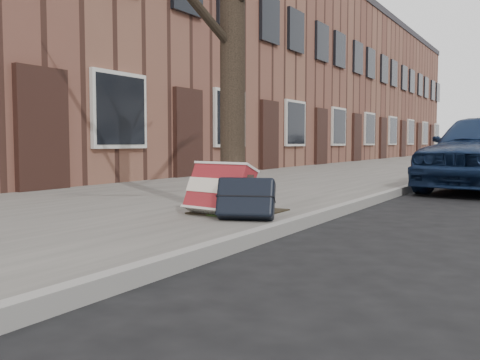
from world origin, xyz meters
The scene contains 6 objects.
ground centered at (0.00, 0.00, 0.00)m, with size 120.00×120.00×0.00m, color black.
near_sidewalk centered at (-3.70, 15.00, 0.06)m, with size 5.00×70.00×0.12m, color gray.
house_near centered at (-9.60, 16.00, 3.50)m, with size 6.80×40.00×7.00m, color brown.
dirt_patch centered at (-2.00, 1.20, 0.13)m, with size 0.85×0.85×0.01m, color black.
suitcase_red centered at (-2.00, 0.81, 0.40)m, with size 0.72×0.20×0.52m, color maroon.
suitcase_navy centered at (-1.62, 0.70, 0.34)m, with size 0.56×0.18×0.40m, color black.
Camera 1 is at (0.97, -3.85, 0.88)m, focal length 40.00 mm.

